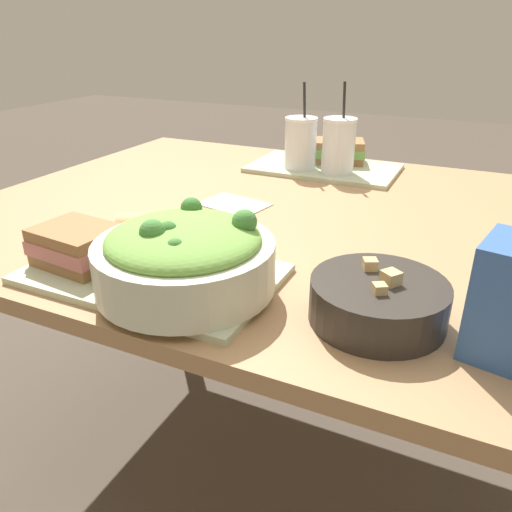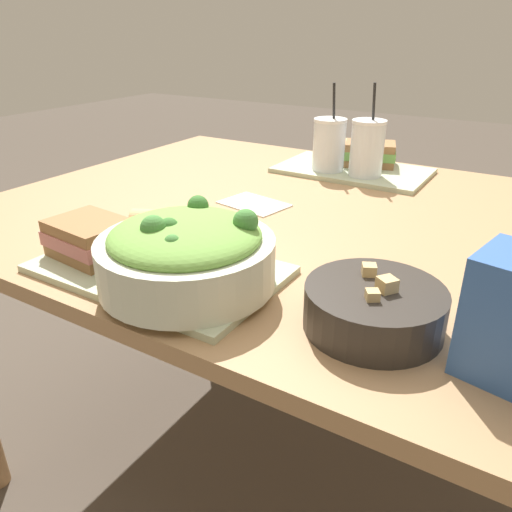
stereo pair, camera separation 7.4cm
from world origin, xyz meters
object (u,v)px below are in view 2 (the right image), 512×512
Objects in this scene: drink_cup_dark at (329,146)px; napkin_folded at (254,204)px; drink_cup_red at (367,150)px; sandwich_near at (90,238)px; baguette_far at (356,150)px; sandwich_far at (370,154)px; salad_bowl at (186,252)px; baguette_near at (166,226)px; soup_bowl at (374,307)px.

napkin_folded is (-0.04, -0.32, -0.08)m from drink_cup_dark.
sandwich_near is at bearing -107.28° from drink_cup_red.
sandwich_near is 0.89× the size of napkin_folded.
baguette_far is 0.15m from drink_cup_dark.
baguette_far is 0.49× the size of drink_cup_dark.
sandwich_far is 1.48× the size of baguette_far.
baguette_near is (-0.14, 0.11, -0.02)m from salad_bowl.
salad_bowl is 2.01× the size of baguette_near.
drink_cup_red is (0.23, 0.73, 0.04)m from sandwich_near.
drink_cup_dark reaches higher than salad_bowl.
salad_bowl is 1.18× the size of drink_cup_dark.
salad_bowl is at bearing -170.50° from soup_bowl.
sandwich_near reaches higher than baguette_far.
sandwich_near is at bearing -99.31° from drink_cup_dark.
drink_cup_red is (0.08, -0.14, 0.04)m from baguette_far.
baguette_far reaches higher than napkin_folded.
drink_cup_dark is 0.11m from drink_cup_red.
napkin_folded is at bearing 107.54° from salad_bowl.
drink_cup_dark is (0.05, 0.61, 0.04)m from baguette_near.
baguette_far is at bearing 94.19° from salad_bowl.
drink_cup_red is (0.03, -0.11, 0.04)m from sandwich_far.
drink_cup_dark reaches higher than sandwich_far.
sandwich_far is 1.01× the size of napkin_folded.
soup_bowl is 1.14× the size of sandwich_far.
salad_bowl reaches higher than soup_bowl.
napkin_folded is at bearing -123.20° from sandwich_far.
baguette_near is at bearing -92.36° from napkin_folded.
baguette_near is 0.76m from baguette_far.
soup_bowl is at bearing -68.79° from drink_cup_red.
baguette_far is (0.14, 0.87, -0.00)m from sandwich_near.
drink_cup_red is at bearing 88.49° from salad_bowl.
salad_bowl is 1.85× the size of sandwich_near.
drink_cup_red is at bearing -39.22° from baguette_near.
sandwich_far reaches higher than baguette_near.
drink_cup_red is 1.43× the size of napkin_folded.
baguette_near is 1.20× the size of baguette_far.
napkin_folded is at bearing 139.24° from soup_bowl.
salad_bowl is 0.72m from drink_cup_red.
drink_cup_red reaches higher than napkin_folded.
napkin_folded is at bearing -27.22° from baguette_near.
sandwich_near is 0.88m from baguette_far.
soup_bowl is 0.89m from baguette_far.
salad_bowl reaches higher than baguette_far.
drink_cup_red is 0.36m from napkin_folded.
salad_bowl is 1.15× the size of drink_cup_red.
sandwich_near is (-0.49, -0.05, 0.01)m from soup_bowl.
soup_bowl reaches higher than sandwich_near.
sandwich_far is (0.13, 0.72, 0.00)m from baguette_near.
sandwich_far is at bearing 90.69° from salad_bowl.
sandwich_near is at bearing -121.55° from sandwich_far.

